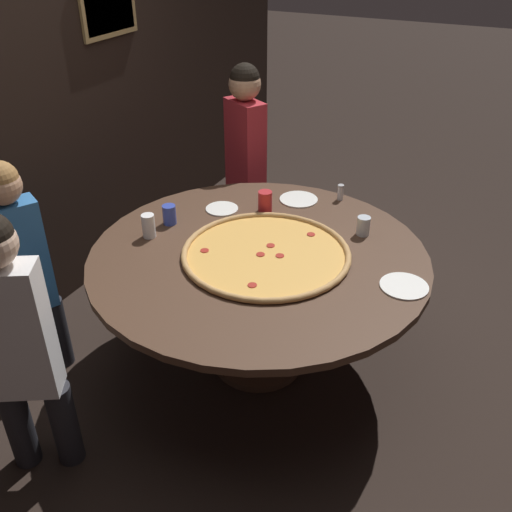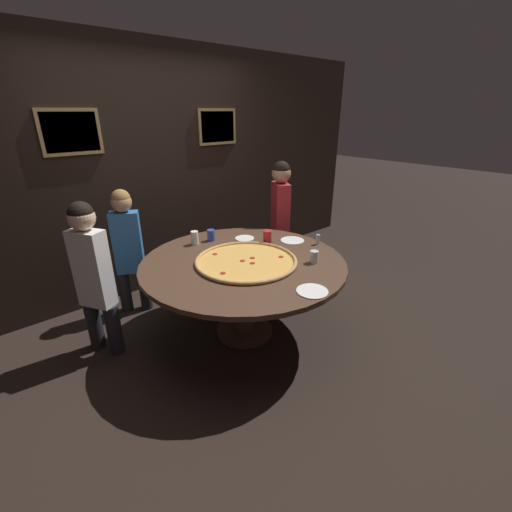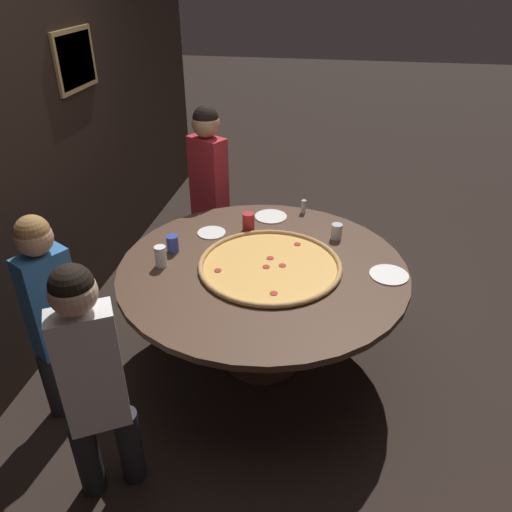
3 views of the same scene
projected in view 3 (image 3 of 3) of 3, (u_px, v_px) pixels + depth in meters
The scene contains 15 objects.
ground_plane at pixel (262, 357), 3.41m from camera, with size 24.00×24.00×0.00m, color black.
back_wall at pixel (18, 162), 2.96m from camera, with size 6.40×0.08×2.60m.
dining_table at pixel (262, 281), 3.08m from camera, with size 1.75×1.75×0.74m.
giant_pizza at pixel (270, 265), 3.01m from camera, with size 0.87×0.87×0.03m.
drink_cup_near_right at pixel (173, 244), 3.14m from camera, with size 0.08×0.08×0.11m, color #384CB7.
drink_cup_beside_pizza at pixel (161, 256), 2.99m from camera, with size 0.07×0.07×0.13m, color white.
drink_cup_near_left at pixel (248, 222), 3.39m from camera, with size 0.08×0.08×0.12m, color #B22328.
drink_cup_far_left at pixel (337, 232), 3.29m from camera, with size 0.07×0.07×0.10m, color silver.
white_plate_beside_cup at pixel (389, 275), 2.93m from camera, with size 0.23×0.23×0.01m, color white.
white_plate_far_back at pixel (271, 216), 3.60m from camera, with size 0.23×0.23×0.01m, color white.
white_plate_near_front at pixel (212, 233), 3.38m from camera, with size 0.19×0.19×0.01m, color white.
condiment_shaker at pixel (304, 206), 3.64m from camera, with size 0.04×0.04×0.10m.
diner_side_right at pixel (92, 375), 2.22m from camera, with size 0.27×0.34×1.32m.
diner_far_right at pixel (209, 183), 3.97m from camera, with size 0.29×0.37×1.42m.
diner_centre_back at pixel (52, 307), 2.70m from camera, with size 0.33×0.25×1.27m.
Camera 3 is at (-2.54, -0.41, 2.34)m, focal length 35.00 mm.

